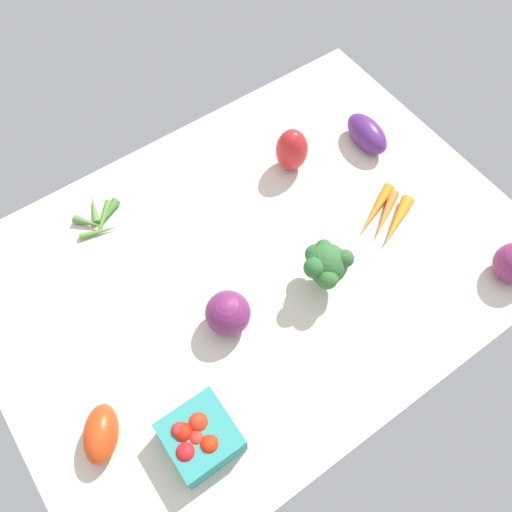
% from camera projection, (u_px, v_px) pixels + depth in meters
% --- Properties ---
extents(tablecloth, '(1.04, 0.76, 0.02)m').
position_uv_depth(tablecloth, '(256.00, 263.00, 1.07)').
color(tablecloth, beige).
rests_on(tablecloth, ground).
extents(bell_pepper_red, '(0.09, 0.09, 0.10)m').
position_uv_depth(bell_pepper_red, '(292.00, 150.00, 1.14)').
color(bell_pepper_red, red).
rests_on(bell_pepper_red, tablecloth).
extents(carrot_bunch, '(0.14, 0.12, 0.03)m').
position_uv_depth(carrot_bunch, '(387.00, 216.00, 1.10)').
color(carrot_bunch, orange).
rests_on(carrot_bunch, tablecloth).
extents(broccoli_head, '(0.09, 0.09, 0.10)m').
position_uv_depth(broccoli_head, '(326.00, 264.00, 0.98)').
color(broccoli_head, '#99BD7F').
rests_on(broccoli_head, tablecloth).
extents(eggplant, '(0.07, 0.12, 0.06)m').
position_uv_depth(eggplant, '(367.00, 134.00, 1.18)').
color(eggplant, '#542770').
rests_on(eggplant, tablecloth).
extents(red_onion_center, '(0.08, 0.08, 0.08)m').
position_uv_depth(red_onion_center, '(228.00, 313.00, 0.96)').
color(red_onion_center, '#74265C').
rests_on(red_onion_center, tablecloth).
extents(roma_tomato, '(0.10, 0.11, 0.06)m').
position_uv_depth(roma_tomato, '(101.00, 434.00, 0.88)').
color(roma_tomato, red).
rests_on(roma_tomato, tablecloth).
extents(okra_pile, '(0.11, 0.11, 0.02)m').
position_uv_depth(okra_pile, '(99.00, 219.00, 1.10)').
color(okra_pile, '#578D30').
rests_on(okra_pile, tablecloth).
extents(berry_basket, '(0.11, 0.11, 0.07)m').
position_uv_depth(berry_basket, '(199.00, 437.00, 0.87)').
color(berry_basket, teal).
rests_on(berry_basket, tablecloth).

